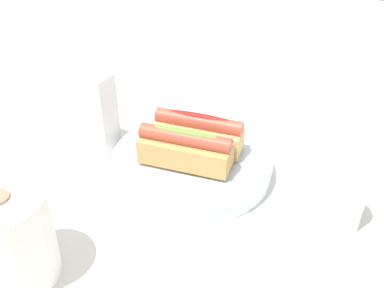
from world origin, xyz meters
name	(u,v)px	position (x,y,z in m)	size (l,w,h in m)	color
ground_plane	(195,170)	(0.00, 0.00, 0.00)	(2.40, 2.40, 0.00)	silver
serving_bowl	(192,162)	(0.00, 0.01, 0.02)	(0.27, 0.27, 0.04)	silver
hotdog_front	(199,132)	(0.01, -0.02, 0.07)	(0.16, 0.10, 0.06)	#DBB270
hotdog_back	(185,149)	(-0.01, 0.03, 0.07)	(0.16, 0.10, 0.06)	tan
water_glass	(341,199)	(-0.24, -0.04, 0.04)	(0.07, 0.07, 0.09)	white
paper_towel_roll	(9,239)	(0.03, 0.32, 0.07)	(0.11, 0.11, 0.13)	white
napkin_box	(87,110)	(0.20, 0.07, 0.07)	(0.11, 0.04, 0.15)	white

